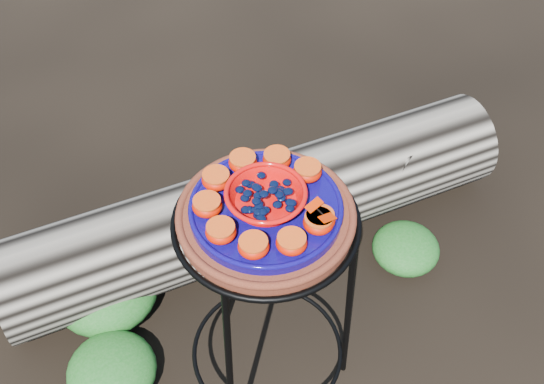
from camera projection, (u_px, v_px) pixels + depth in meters
ground at (268, 375)px, 1.96m from camera, size 60.00×60.00×0.00m
plant_stand at (267, 310)px, 1.70m from camera, size 0.44×0.44×0.70m
terracotta_saucer at (266, 217)px, 1.43m from camera, size 0.37×0.37×0.03m
cobalt_plate at (266, 209)px, 1.41m from camera, size 0.32×0.32×0.02m
red_bowl at (266, 199)px, 1.38m from camera, size 0.16×0.16×0.04m
glass_gems at (266, 188)px, 1.36m from camera, size 0.12×0.12×0.02m
orange_half_0 at (320, 220)px, 1.35m from camera, size 0.06×0.06×0.03m
orange_half_1 at (307, 171)px, 1.44m from camera, size 0.06×0.06×0.03m
orange_half_2 at (277, 159)px, 1.46m from camera, size 0.06×0.06×0.03m
orange_half_3 at (243, 162)px, 1.46m from camera, size 0.06×0.06×0.03m
orange_half_4 at (216, 179)px, 1.42m from camera, size 0.06×0.06×0.03m
orange_half_5 at (207, 206)px, 1.38m from camera, size 0.06×0.06×0.03m
orange_half_6 at (221, 232)px, 1.33m from camera, size 0.06×0.06×0.03m
orange_half_7 at (253, 246)px, 1.31m from camera, size 0.06×0.06×0.03m
orange_half_8 at (291, 243)px, 1.31m from camera, size 0.06×0.06×0.03m
orange_half_9 at (318, 223)px, 1.35m from camera, size 0.06×0.06×0.03m
butterfly at (321, 212)px, 1.33m from camera, size 0.08×0.05×0.01m
driftwood_log at (258, 208)px, 2.18m from camera, size 1.68×0.76×0.31m
foliage_left at (112, 370)px, 1.90m from camera, size 0.25×0.25×0.13m
foliage_right at (406, 247)px, 2.20m from camera, size 0.22×0.22×0.11m
foliage_back at (105, 289)px, 2.06m from camera, size 0.32×0.32×0.16m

